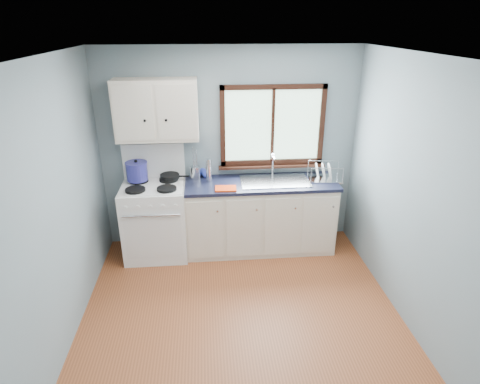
{
  "coord_description": "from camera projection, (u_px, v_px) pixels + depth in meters",
  "views": [
    {
      "loc": [
        -0.31,
        -3.04,
        2.75
      ],
      "look_at": [
        0.05,
        0.9,
        1.05
      ],
      "focal_mm": 30.0,
      "sensor_mm": 36.0,
      "label": 1
    }
  ],
  "objects": [
    {
      "name": "floor",
      "position": [
        243.0,
        328.0,
        3.9
      ],
      "size": [
        3.2,
        3.6,
        0.02
      ],
      "primitive_type": "cube",
      "color": "brown",
      "rests_on": "ground"
    },
    {
      "name": "ceiling",
      "position": [
        244.0,
        56.0,
        2.9
      ],
      "size": [
        3.2,
        3.6,
        0.02
      ],
      "primitive_type": "cube",
      "color": "white",
      "rests_on": "wall_back"
    },
    {
      "name": "wall_back",
      "position": [
        230.0,
        149.0,
        5.06
      ],
      "size": [
        3.2,
        0.02,
        2.5
      ],
      "primitive_type": "cube",
      "color": "gray",
      "rests_on": "ground"
    },
    {
      "name": "wall_left",
      "position": [
        48.0,
        220.0,
        3.27
      ],
      "size": [
        0.02,
        3.6,
        2.5
      ],
      "primitive_type": "cube",
      "color": "gray",
      "rests_on": "ground"
    },
    {
      "name": "wall_right",
      "position": [
        425.0,
        205.0,
        3.53
      ],
      "size": [
        0.02,
        3.6,
        2.5
      ],
      "primitive_type": "cube",
      "color": "gray",
      "rests_on": "ground"
    },
    {
      "name": "gas_range",
      "position": [
        156.0,
        218.0,
        4.97
      ],
      "size": [
        0.76,
        0.69,
        1.36
      ],
      "color": "white",
      "rests_on": "floor"
    },
    {
      "name": "base_cabinets",
      "position": [
        260.0,
        219.0,
        5.13
      ],
      "size": [
        1.85,
        0.6,
        0.88
      ],
      "color": "beige",
      "rests_on": "floor"
    },
    {
      "name": "countertop",
      "position": [
        260.0,
        183.0,
        4.93
      ],
      "size": [
        1.89,
        0.64,
        0.04
      ],
      "primitive_type": "cube",
      "color": "black",
      "rests_on": "base_cabinets"
    },
    {
      "name": "sink",
      "position": [
        275.0,
        186.0,
        4.96
      ],
      "size": [
        0.84,
        0.46,
        0.44
      ],
      "color": "silver",
      "rests_on": "countertop"
    },
    {
      "name": "window",
      "position": [
        273.0,
        132.0,
        4.98
      ],
      "size": [
        1.36,
        0.1,
        1.03
      ],
      "color": "#9EC6A8",
      "rests_on": "wall_back"
    },
    {
      "name": "upper_cabinets",
      "position": [
        156.0,
        110.0,
        4.6
      ],
      "size": [
        0.95,
        0.35,
        0.7
      ],
      "color": "beige",
      "rests_on": "wall_back"
    },
    {
      "name": "skillet",
      "position": [
        170.0,
        176.0,
        4.93
      ],
      "size": [
        0.36,
        0.26,
        0.05
      ],
      "rotation": [
        0.0,
        0.0,
        -0.1
      ],
      "color": "black",
      "rests_on": "gas_range"
    },
    {
      "name": "stockpot",
      "position": [
        137.0,
        171.0,
        4.84
      ],
      "size": [
        0.33,
        0.33,
        0.26
      ],
      "rotation": [
        0.0,
        0.0,
        -0.33
      ],
      "color": "navy",
      "rests_on": "gas_range"
    },
    {
      "name": "utensil_crock",
      "position": [
        195.0,
        172.0,
        4.99
      ],
      "size": [
        0.14,
        0.14,
        0.41
      ],
      "rotation": [
        0.0,
        0.0,
        -0.09
      ],
      "color": "silver",
      "rests_on": "countertop"
    },
    {
      "name": "thermos",
      "position": [
        209.0,
        170.0,
        4.88
      ],
      "size": [
        0.07,
        0.07,
        0.29
      ],
      "primitive_type": "cylinder",
      "rotation": [
        0.0,
        0.0,
        -0.09
      ],
      "color": "silver",
      "rests_on": "countertop"
    },
    {
      "name": "soap_bottle",
      "position": [
        207.0,
        168.0,
        4.99
      ],
      "size": [
        0.13,
        0.13,
        0.26
      ],
      "primitive_type": "imported",
      "rotation": [
        0.0,
        0.0,
        0.43
      ],
      "color": "#2B3CAE",
      "rests_on": "countertop"
    },
    {
      "name": "dish_towel",
      "position": [
        226.0,
        189.0,
        4.71
      ],
      "size": [
        0.26,
        0.19,
        0.02
      ],
      "primitive_type": "cube",
      "rotation": [
        0.0,
        0.0,
        -0.04
      ],
      "color": "red",
      "rests_on": "countertop"
    },
    {
      "name": "dish_rack",
      "position": [
        324.0,
        175.0,
        4.99
      ],
      "size": [
        0.44,
        0.35,
        0.21
      ],
      "rotation": [
        0.0,
        0.0,
        -0.12
      ],
      "color": "silver",
      "rests_on": "countertop"
    }
  ]
}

